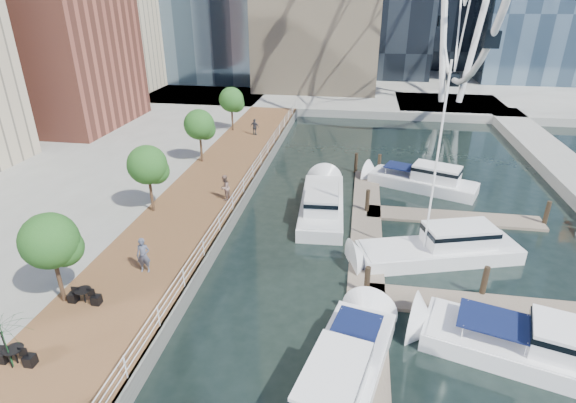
% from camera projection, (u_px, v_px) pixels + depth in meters
% --- Properties ---
extents(boardwalk, '(6.00, 60.00, 1.00)m').
position_uv_depth(boardwalk, '(193.00, 213.00, 31.33)').
color(boardwalk, brown).
rests_on(boardwalk, ground).
extents(seawall, '(0.25, 60.00, 1.00)m').
position_uv_depth(seawall, '(235.00, 216.00, 30.89)').
color(seawall, '#595954').
rests_on(seawall, ground).
extents(land_far, '(200.00, 114.00, 1.00)m').
position_uv_depth(land_far, '(355.00, 57.00, 107.89)').
color(land_far, gray).
rests_on(land_far, ground).
extents(pier, '(14.00, 12.00, 1.00)m').
position_uv_depth(pier, '(449.00, 106.00, 61.10)').
color(pier, gray).
rests_on(pier, ground).
extents(railing, '(0.10, 60.00, 1.05)m').
position_uv_depth(railing, '(232.00, 203.00, 30.48)').
color(railing, white).
rests_on(railing, boardwalk).
extents(floating_docks, '(16.00, 34.00, 2.60)m').
position_uv_depth(floating_docks, '(459.00, 276.00, 24.37)').
color(floating_docks, '#6D6051').
rests_on(floating_docks, ground).
extents(street_trees, '(2.60, 42.60, 4.60)m').
position_uv_depth(street_trees, '(147.00, 165.00, 29.19)').
color(street_trees, '#3F2B1C').
rests_on(street_trees, ground).
extents(yacht_foreground, '(11.67, 6.05, 2.15)m').
position_uv_depth(yacht_foreground, '(546.00, 365.00, 19.20)').
color(yacht_foreground, white).
rests_on(yacht_foreground, ground).
extents(pedestrian_near, '(0.77, 0.56, 1.96)m').
position_uv_depth(pedestrian_near, '(143.00, 255.00, 23.48)').
color(pedestrian_near, '#474C5F').
rests_on(pedestrian_near, boardwalk).
extents(pedestrian_mid, '(0.85, 1.01, 1.84)m').
position_uv_depth(pedestrian_mid, '(225.00, 188.00, 31.82)').
color(pedestrian_mid, '#8B6A60').
rests_on(pedestrian_mid, boardwalk).
extents(pedestrian_far, '(1.06, 0.66, 1.69)m').
position_uv_depth(pedestrian_far, '(255.00, 127.00, 46.52)').
color(pedestrian_far, '#30333C').
rests_on(pedestrian_far, boardwalk).
extents(moored_yachts, '(22.38, 35.47, 11.50)m').
position_uv_depth(moored_yachts, '(446.00, 267.00, 26.01)').
color(moored_yachts, silver).
rests_on(moored_yachts, ground).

